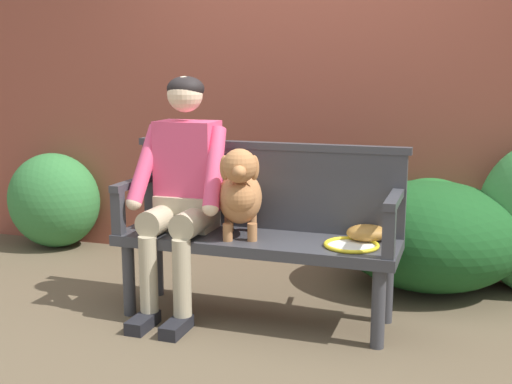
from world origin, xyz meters
name	(u,v)px	position (x,y,z in m)	size (l,w,h in m)	color
ground_plane	(256,318)	(0.00, 0.00, 0.00)	(40.00, 40.00, 0.00)	brown
brick_garden_fence	(311,113)	(0.00, 1.25, 1.08)	(8.00, 0.30, 2.16)	brown
hedge_bush_mid_right	(54,200)	(-1.98, 0.92, 0.37)	(0.75, 0.60, 0.74)	#337538
hedge_bush_far_right	(429,235)	(0.88, 0.84, 0.35)	(1.16, 1.02, 0.70)	#194C1E
hedge_bush_mid_left	(430,232)	(0.88, 0.92, 0.35)	(0.75, 0.50, 0.70)	#1E5B23
garden_bench	(256,248)	(0.00, 0.00, 0.41)	(1.57, 0.47, 0.48)	#38383D
bench_backrest	(267,185)	(0.00, 0.21, 0.73)	(1.61, 0.06, 0.50)	#38383D
bench_armrest_left_end	(128,196)	(-0.74, -0.08, 0.68)	(0.06, 0.47, 0.28)	#38383D
bench_armrest_right_end	(392,214)	(0.74, -0.08, 0.68)	(0.06, 0.47, 0.28)	#38383D
person_seated	(182,184)	(-0.43, -0.01, 0.74)	(0.56, 0.64, 1.35)	black
dog_on_bench	(240,192)	(-0.07, -0.05, 0.73)	(0.34, 0.50, 0.51)	#AD7042
tennis_racket	(352,243)	(0.53, -0.01, 0.49)	(0.32, 0.58, 0.03)	yellow
baseball_glove	(367,233)	(0.59, 0.10, 0.52)	(0.22, 0.17, 0.09)	#9E6B2D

